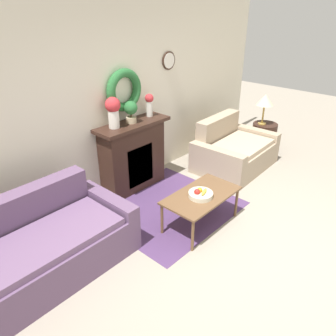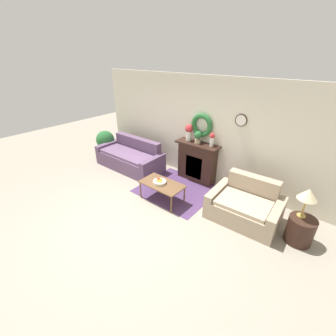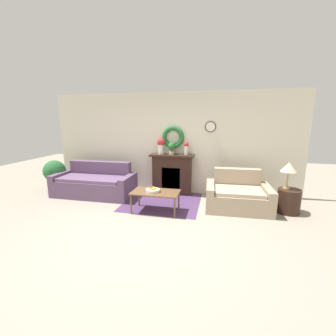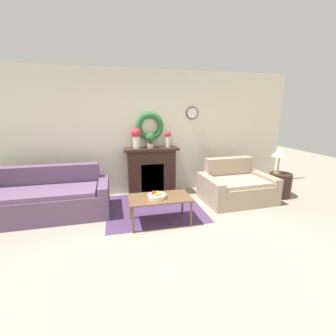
# 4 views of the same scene
# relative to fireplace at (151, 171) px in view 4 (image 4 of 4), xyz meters

# --- Properties ---
(ground_plane) EXTENTS (16.00, 16.00, 0.00)m
(ground_plane) POSITION_rel_fireplace_xyz_m (-0.08, -2.39, -0.54)
(ground_plane) COLOR gray
(floor_rug) EXTENTS (1.80, 1.67, 0.01)m
(floor_rug) POSITION_rel_fireplace_xyz_m (-0.08, -0.76, -0.54)
(floor_rug) COLOR #4C335B
(floor_rug) RESTS_ON ground_plane
(wall_back) EXTENTS (6.80, 0.19, 2.70)m
(wall_back) POSITION_rel_fireplace_xyz_m (-0.07, 0.20, 0.82)
(wall_back) COLOR beige
(wall_back) RESTS_ON ground_plane
(fireplace) EXTENTS (1.17, 0.41, 1.07)m
(fireplace) POSITION_rel_fireplace_xyz_m (0.00, 0.00, 0.00)
(fireplace) COLOR #331E16
(fireplace) RESTS_ON ground_plane
(couch_left) EXTENTS (2.09, 0.96, 0.86)m
(couch_left) POSITION_rel_fireplace_xyz_m (-1.97, -0.63, -0.23)
(couch_left) COLOR #604766
(couch_left) RESTS_ON ground_plane
(loveseat_right) EXTENTS (1.43, 1.05, 0.85)m
(loveseat_right) POSITION_rel_fireplace_xyz_m (1.67, -0.74, -0.25)
(loveseat_right) COLOR tan
(loveseat_right) RESTS_ON ground_plane
(coffee_table) EXTENTS (1.02, 0.57, 0.46)m
(coffee_table) POSITION_rel_fireplace_xyz_m (-0.08, -1.36, -0.13)
(coffee_table) COLOR brown
(coffee_table) RESTS_ON ground_plane
(fruit_bowl) EXTENTS (0.30, 0.30, 0.12)m
(fruit_bowl) POSITION_rel_fireplace_xyz_m (-0.13, -1.38, -0.05)
(fruit_bowl) COLOR beige
(fruit_bowl) RESTS_ON coffee_table
(side_table_by_loveseat) EXTENTS (0.47, 0.47, 0.52)m
(side_table_by_loveseat) POSITION_rel_fireplace_xyz_m (2.73, -0.77, -0.28)
(side_table_by_loveseat) COLOR #331E16
(side_table_by_loveseat) RESTS_ON ground_plane
(table_lamp) EXTENTS (0.33, 0.33, 0.58)m
(table_lamp) POSITION_rel_fireplace_xyz_m (2.67, -0.72, 0.44)
(table_lamp) COLOR #B28E42
(table_lamp) RESTS_ON side_table_by_loveseat
(vase_on_mantel_left) EXTENTS (0.21, 0.21, 0.43)m
(vase_on_mantel_left) POSITION_rel_fireplace_xyz_m (-0.31, 0.01, 0.78)
(vase_on_mantel_left) COLOR silver
(vase_on_mantel_left) RESTS_ON fireplace
(vase_on_mantel_right) EXTENTS (0.13, 0.13, 0.34)m
(vase_on_mantel_right) POSITION_rel_fireplace_xyz_m (0.38, 0.01, 0.73)
(vase_on_mantel_right) COLOR silver
(vase_on_mantel_right) RESTS_ON fireplace
(potted_plant_on_mantel) EXTENTS (0.19, 0.19, 0.32)m
(potted_plant_on_mantel) POSITION_rel_fireplace_xyz_m (-0.01, -0.01, 0.71)
(potted_plant_on_mantel) COLOR tan
(potted_plant_on_mantel) RESTS_ON fireplace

